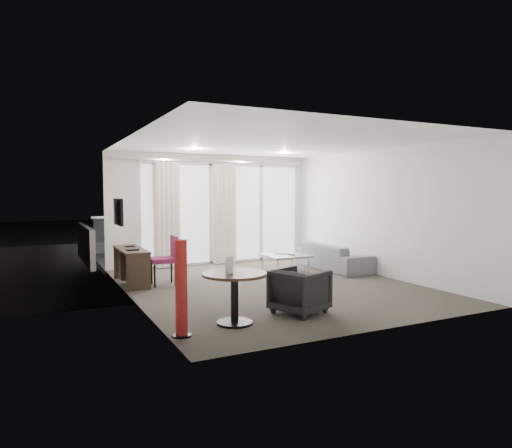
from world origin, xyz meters
name	(u,v)px	position (x,y,z in m)	size (l,w,h in m)	color
floor	(270,286)	(0.00, 0.00, 0.00)	(5.00, 6.00, 0.00)	#413A33
ceiling	(271,143)	(0.00, 0.00, 2.60)	(5.00, 6.00, 0.00)	white
wall_left	(131,219)	(-2.50, 0.00, 1.30)	(0.00, 6.00, 2.60)	silver
wall_right	(377,212)	(2.50, 0.00, 1.30)	(0.00, 6.00, 2.60)	silver
wall_front	(385,226)	(0.00, -3.00, 1.30)	(5.00, 0.00, 2.60)	silver
window_panel	(224,213)	(0.30, 2.98, 1.20)	(4.00, 0.02, 2.38)	white
window_frame	(224,213)	(0.30, 2.97, 1.20)	(4.10, 0.06, 2.44)	white
curtain_left	(167,215)	(-1.15, 2.82, 1.20)	(0.60, 0.20, 2.38)	silver
curtain_right	(225,214)	(0.25, 2.82, 1.20)	(0.60, 0.20, 2.38)	silver
curtain_track	(215,161)	(0.00, 2.82, 2.45)	(4.80, 0.04, 0.04)	#B2B2B7
downlight_a	(195,149)	(-0.90, 1.60, 2.59)	(0.12, 0.12, 0.02)	#FFE0B2
downlight_b	(284,153)	(1.20, 1.60, 2.59)	(0.12, 0.12, 0.02)	#FFE0B2
desk	(131,266)	(-2.26, 1.32, 0.33)	(0.44, 1.41, 0.66)	#32241A
tv	(118,212)	(-2.46, 1.45, 1.35)	(0.05, 0.80, 0.50)	black
desk_chair	(163,261)	(-1.75, 0.92, 0.46)	(0.50, 0.47, 0.91)	#7E204B
round_table	(235,298)	(-1.56, -1.95, 0.34)	(0.84, 0.84, 0.67)	#392417
menu_card	(229,270)	(-1.65, -1.99, 0.72)	(0.12, 0.02, 0.22)	white
red_lamp	(181,288)	(-2.34, -2.15, 0.58)	(0.23, 0.23, 1.16)	maroon
tub_armchair	(300,291)	(-0.52, -1.87, 0.32)	(0.67, 0.69, 0.63)	black
coffee_table	(285,264)	(0.90, 1.02, 0.20)	(0.88, 0.88, 0.40)	gray
remote	(292,257)	(0.98, 0.89, 0.36)	(0.05, 0.17, 0.02)	black
magazine	(282,255)	(0.91, 1.18, 0.36)	(0.20, 0.26, 0.01)	gray
sofa	(333,257)	(2.10, 0.95, 0.29)	(1.95, 0.76, 0.57)	slate
terrace_slab	(203,257)	(0.30, 4.50, -0.06)	(5.60, 3.00, 0.12)	#4D4D50
rattan_chair_a	(232,242)	(0.95, 4.05, 0.37)	(0.51, 0.51, 0.75)	#483319
rattan_chair_b	(274,239)	(2.24, 4.00, 0.38)	(0.52, 0.52, 0.77)	#483319
rattan_table	(230,245)	(0.95, 4.12, 0.28)	(0.55, 0.55, 0.55)	#483319
balustrade	(187,232)	(0.30, 5.95, 0.50)	(5.50, 0.06, 1.05)	#B2B2B7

